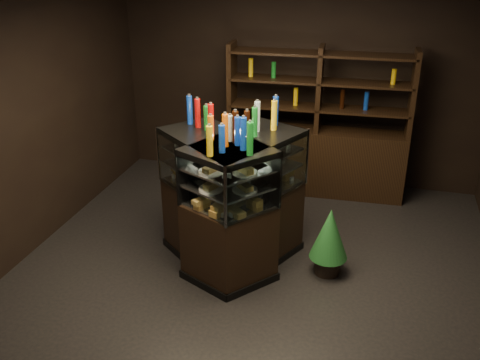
% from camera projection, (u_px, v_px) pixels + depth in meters
% --- Properties ---
extents(ground, '(5.00, 5.00, 0.00)m').
position_uv_depth(ground, '(255.00, 267.00, 5.73)').
color(ground, black).
rests_on(ground, ground).
extents(room_shell, '(5.02, 5.02, 3.01)m').
position_uv_depth(room_shell, '(257.00, 91.00, 4.92)').
color(room_shell, black).
rests_on(room_shell, ground).
extents(display_case, '(1.58, 1.47, 1.44)m').
position_uv_depth(display_case, '(231.00, 223.00, 5.63)').
color(display_case, black).
rests_on(display_case, ground).
extents(food_display, '(1.15, 1.17, 0.44)m').
position_uv_depth(food_display, '(230.00, 170.00, 5.38)').
color(food_display, gold).
rests_on(food_display, display_case).
extents(bottles_top, '(0.98, 1.03, 0.30)m').
position_uv_depth(bottles_top, '(230.00, 125.00, 5.18)').
color(bottles_top, '#0F38B2').
rests_on(bottles_top, display_case).
extents(potted_conifer, '(0.40, 0.40, 0.85)m').
position_uv_depth(potted_conifer, '(330.00, 233.00, 5.45)').
color(potted_conifer, black).
rests_on(potted_conifer, ground).
extents(back_shelving, '(2.38, 0.52, 2.00)m').
position_uv_depth(back_shelving, '(316.00, 150.00, 7.20)').
color(back_shelving, black).
rests_on(back_shelving, ground).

